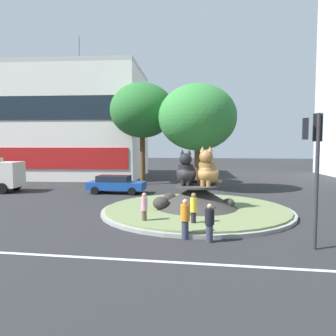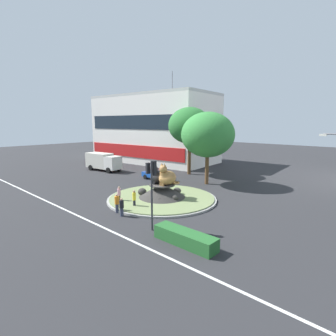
{
  "view_description": "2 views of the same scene",
  "coord_description": "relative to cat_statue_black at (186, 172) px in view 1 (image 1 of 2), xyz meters",
  "views": [
    {
      "loc": [
        1.18,
        -18.85,
        3.97
      ],
      "look_at": [
        -2.0,
        1.76,
        2.48
      ],
      "focal_mm": 34.28,
      "sensor_mm": 36.0,
      "label": 1
    },
    {
      "loc": [
        18.05,
        -18.84,
        7.82
      ],
      "look_at": [
        -0.45,
        1.42,
        3.07
      ],
      "focal_mm": 27.93,
      "sensor_mm": 36.0,
      "label": 2
    }
  ],
  "objects": [
    {
      "name": "ground_plane",
      "position": [
        0.63,
        0.06,
        -2.39
      ],
      "size": [
        160.0,
        160.0,
        0.0
      ],
      "primitive_type": "plane",
      "color": "#28282B"
    },
    {
      "name": "lane_centreline",
      "position": [
        0.63,
        -8.28,
        -2.39
      ],
      "size": [
        112.0,
        0.2,
        0.01
      ],
      "primitive_type": "cube",
      "color": "silver",
      "rests_on": "ground"
    },
    {
      "name": "roundabout_island",
      "position": [
        0.61,
        0.07,
        -1.85
      ],
      "size": [
        11.2,
        11.2,
        1.62
      ],
      "color": "gray",
      "rests_on": "ground"
    },
    {
      "name": "cat_statue_black",
      "position": [
        0.0,
        0.0,
        0.0
      ],
      "size": [
        1.33,
        2.12,
        2.11
      ],
      "rotation": [
        0.0,
        0.0,
        -1.56
      ],
      "color": "black",
      "rests_on": "roundabout_island"
    },
    {
      "name": "cat_statue_tabby",
      "position": [
        1.26,
        0.1,
        0.07
      ],
      "size": [
        1.79,
        2.39,
        2.29
      ],
      "rotation": [
        0.0,
        0.0,
        -1.73
      ],
      "color": "#9E703D",
      "rests_on": "roundabout_island"
    },
    {
      "name": "traffic_light_mast",
      "position": [
        5.44,
        -6.0,
        1.38
      ],
      "size": [
        0.78,
        0.47,
        5.16
      ],
      "rotation": [
        0.0,
        0.0,
        1.42
      ],
      "color": "#2D2D33",
      "rests_on": "ground"
    },
    {
      "name": "shophouse_block",
      "position": [
        -19.8,
        19.2,
        4.25
      ],
      "size": [
        25.49,
        14.29,
        17.36
      ],
      "rotation": [
        0.0,
        0.0,
        0.08
      ],
      "color": "silver",
      "rests_on": "ground"
    },
    {
      "name": "broadleaf_tree_behind_island",
      "position": [
        0.09,
        8.99,
        3.95
      ],
      "size": [
        6.71,
        6.71,
        9.21
      ],
      "color": "brown",
      "rests_on": "ground"
    },
    {
      "name": "second_tree_near_tower",
      "position": [
        -5.63,
        12.64,
        5.0
      ],
      "size": [
        6.4,
        6.4,
        10.15
      ],
      "color": "brown",
      "rests_on": "ground"
    },
    {
      "name": "pedestrian_orange_shirt",
      "position": [
        0.49,
        -5.52,
        -1.5
      ],
      "size": [
        0.4,
        0.4,
        1.71
      ],
      "rotation": [
        0.0,
        0.0,
        2.92
      ],
      "color": "#33384C",
      "rests_on": "ground"
    },
    {
      "name": "pedestrian_pink_shirt",
      "position": [
        -1.71,
        -3.62,
        -1.51
      ],
      "size": [
        0.32,
        0.32,
        1.65
      ],
      "rotation": [
        0.0,
        0.0,
        1.0
      ],
      "color": "brown",
      "rests_on": "ground"
    },
    {
      "name": "pedestrian_yellow_shirt",
      "position": [
        0.72,
        -3.74,
        -1.47
      ],
      "size": [
        0.32,
        0.32,
        1.71
      ],
      "rotation": [
        0.0,
        0.0,
        3.03
      ],
      "color": "black",
      "rests_on": "ground"
    },
    {
      "name": "pedestrian_black_shirt",
      "position": [
        1.52,
        -5.81,
        -1.56
      ],
      "size": [
        0.39,
        0.39,
        1.59
      ],
      "rotation": [
        0.0,
        0.0,
        1.05
      ],
      "color": "#33384C",
      "rests_on": "ground"
    },
    {
      "name": "sedan_on_far_lane",
      "position": [
        -6.44,
        6.47,
        -1.61
      ],
      "size": [
        4.65,
        2.0,
        1.48
      ],
      "rotation": [
        0.0,
        0.0,
        -0.0
      ],
      "color": "#19479E",
      "rests_on": "ground"
    }
  ]
}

